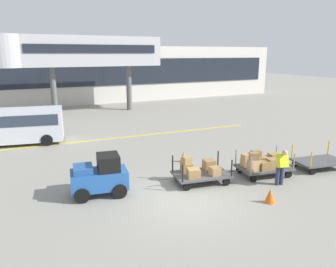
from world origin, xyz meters
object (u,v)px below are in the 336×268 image
baggage_tug (100,176)px  baggage_handler (282,165)px  baggage_cart_middle (262,163)px  baggage_cart_tail (319,161)px  baggage_cart_lead (200,171)px  safety_cone_far (270,196)px  shuttle_van (20,124)px  safety_cone_near (183,157)px

baggage_tug → baggage_handler: (6.88, -2.35, 0.11)m
baggage_cart_middle → baggage_cart_tail: baggage_cart_middle is taller
baggage_cart_lead → baggage_tug: bearing=171.3°
baggage_cart_middle → safety_cone_far: baggage_cart_middle is taller
shuttle_van → safety_cone_far: bearing=-59.0°
baggage_cart_middle → baggage_cart_tail: bearing=-9.5°
baggage_cart_middle → baggage_handler: baggage_handler is taller
baggage_cart_tail → safety_cone_far: (-4.70, -1.79, -0.07)m
baggage_cart_lead → baggage_handler: 3.30m
baggage_cart_tail → safety_cone_near: baggage_cart_tail is taller
baggage_tug → safety_cone_near: (4.75, 2.06, -0.48)m
baggage_tug → safety_cone_far: (5.33, -3.40, -0.48)m
baggage_handler → baggage_cart_lead: bearing=148.4°
shuttle_van → safety_cone_far: size_ratio=9.21×
baggage_cart_tail → shuttle_van: shuttle_van is taller
baggage_cart_middle → shuttle_van: size_ratio=0.61×
baggage_cart_lead → safety_cone_near: size_ratio=5.59×
baggage_tug → baggage_cart_tail: 10.17m
baggage_handler → safety_cone_far: bearing=-145.7°
baggage_cart_middle → baggage_cart_tail: (3.04, -0.51, -0.21)m
safety_cone_near → safety_cone_far: bearing=-84.0°
baggage_handler → safety_cone_near: (-2.12, 4.41, -0.59)m
baggage_cart_lead → baggage_cart_tail: bearing=-9.4°
baggage_cart_tail → safety_cone_near: (-5.27, 3.68, -0.07)m
baggage_handler → safety_cone_near: baggage_handler is taller
baggage_tug → baggage_cart_lead: (4.08, -0.63, -0.26)m
baggage_cart_lead → baggage_cart_tail: same height
baggage_tug → shuttle_van: shuttle_van is taller
baggage_tug → baggage_cart_middle: bearing=-9.0°
baggage_tug → baggage_cart_lead: bearing=-8.7°
baggage_cart_lead → shuttle_van: bearing=122.7°
baggage_tug → baggage_cart_middle: size_ratio=0.73×
baggage_cart_lead → baggage_handler: (2.79, -1.72, 0.37)m
shuttle_van → baggage_cart_lead: bearing=-57.3°
baggage_cart_lead → shuttle_van: (-6.41, 9.98, 0.74)m
baggage_cart_lead → safety_cone_far: 3.05m
baggage_tug → baggage_cart_tail: (10.03, -1.62, -0.41)m
baggage_tug → shuttle_van: (-2.33, 9.36, 0.48)m
baggage_cart_middle → shuttle_van: (-9.31, 10.46, 0.68)m
shuttle_van → safety_cone_far: 14.91m
baggage_tug → baggage_cart_lead: baggage_tug is taller
baggage_cart_tail → baggage_cart_middle: bearing=170.5°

